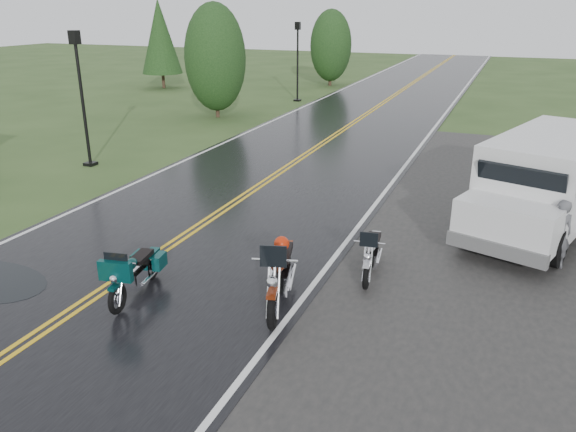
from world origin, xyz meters
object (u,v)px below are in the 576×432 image
at_px(lamp_post_far_left, 298,62).
at_px(lamp_post_near_left, 82,100).
at_px(motorcycle_teal, 116,287).
at_px(person_at_van, 558,235).
at_px(van_white, 475,196).
at_px(motorcycle_red, 273,293).
at_px(motorcycle_silver, 367,265).

bearing_deg(lamp_post_far_left, lamp_post_near_left, -96.03).
bearing_deg(motorcycle_teal, lamp_post_near_left, 122.77).
bearing_deg(lamp_post_near_left, person_at_van, -11.36).
height_order(motorcycle_teal, van_white, van_white).
bearing_deg(motorcycle_red, van_white, 45.82).
xyz_separation_m(van_white, lamp_post_far_left, (-11.50, 18.48, 1.04)).
bearing_deg(motorcycle_silver, person_at_van, 28.50).
bearing_deg(motorcycle_teal, van_white, 35.65).
xyz_separation_m(motorcycle_red, lamp_post_far_left, (-8.65, 23.69, 1.52)).
relative_size(person_at_van, lamp_post_far_left, 0.34).
xyz_separation_m(motorcycle_red, lamp_post_near_left, (-10.35, 7.56, 1.57)).
xyz_separation_m(motorcycle_silver, van_white, (1.71, 3.19, 0.65)).
bearing_deg(motorcycle_red, motorcycle_teal, 176.11).
xyz_separation_m(van_white, lamp_post_near_left, (-13.20, 2.34, 1.09)).
bearing_deg(van_white, lamp_post_far_left, 140.00).
distance_m(motorcycle_red, lamp_post_far_left, 25.27).
xyz_separation_m(motorcycle_teal, van_white, (5.68, 5.80, 0.64)).
bearing_deg(motorcycle_red, motorcycle_silver, 45.22).
bearing_deg(motorcycle_silver, van_white, 54.46).
bearing_deg(lamp_post_near_left, motorcycle_silver, -25.69).
xyz_separation_m(motorcycle_silver, lamp_post_near_left, (-11.49, 5.53, 1.74)).
bearing_deg(lamp_post_far_left, van_white, -58.11).
bearing_deg(motorcycle_teal, motorcycle_silver, 23.43).
bearing_deg(person_at_van, motorcycle_silver, 16.20).
relative_size(motorcycle_teal, van_white, 0.32).
height_order(motorcycle_silver, van_white, van_white).
height_order(van_white, person_at_van, van_white).
distance_m(motorcycle_teal, lamp_post_near_left, 11.22).
xyz_separation_m(motorcycle_silver, person_at_van, (3.49, 2.52, 0.20)).
relative_size(van_white, person_at_van, 4.04).
bearing_deg(person_at_van, lamp_post_far_left, -74.86).
bearing_deg(motorcycle_teal, person_at_van, 24.57).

